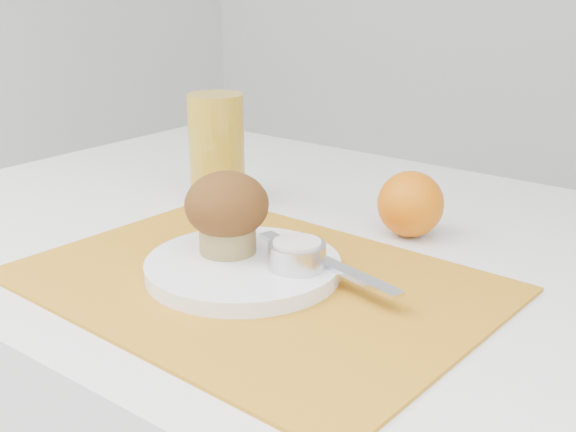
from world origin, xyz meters
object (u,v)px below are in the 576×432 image
Objects in this scene: plate at (243,267)px; muffin at (227,210)px; juice_glass at (217,150)px; orange at (411,204)px.

muffin is (-0.03, 0.01, 0.06)m from plate.
juice_glass reaches higher than muffin.
juice_glass is at bearing 135.79° from muffin.
muffin is at bearing -44.21° from juice_glass.
juice_glass is (-0.28, -0.05, 0.04)m from orange.
orange is at bearing 63.87° from muffin.
muffin reaches higher than orange.
plate is 0.24m from orange.
muffin reaches higher than plate.
plate is 2.56× the size of orange.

